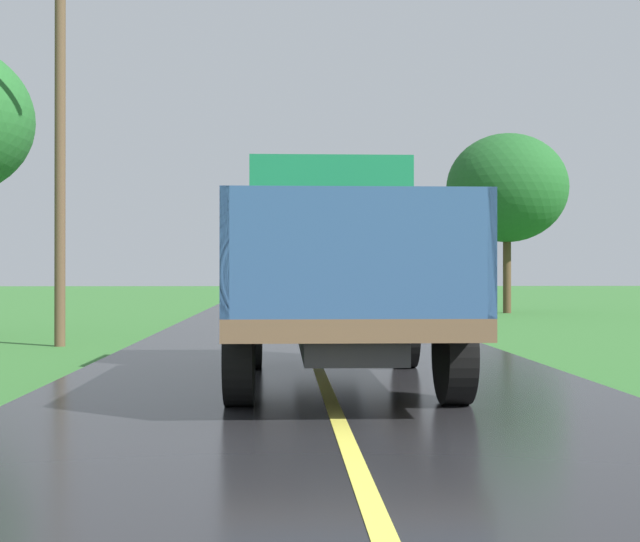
% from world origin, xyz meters
% --- Properties ---
extents(banana_truck_near, '(2.38, 5.82, 2.80)m').
position_xyz_m(banana_truck_near, '(0.13, 10.80, 1.47)').
color(banana_truck_near, '#2D2D30').
rests_on(banana_truck_near, road_surface).
extents(utility_pole_roadside, '(2.32, 0.20, 7.78)m').
position_xyz_m(utility_pole_roadside, '(-4.65, 16.38, 4.23)').
color(utility_pole_roadside, brown).
rests_on(utility_pole_roadside, ground).
extents(roadside_tree_near_left, '(4.21, 4.21, 6.26)m').
position_xyz_m(roadside_tree_near_left, '(7.37, 29.92, 4.36)').
color(roadside_tree_near_left, '#4C3823').
rests_on(roadside_tree_near_left, ground).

